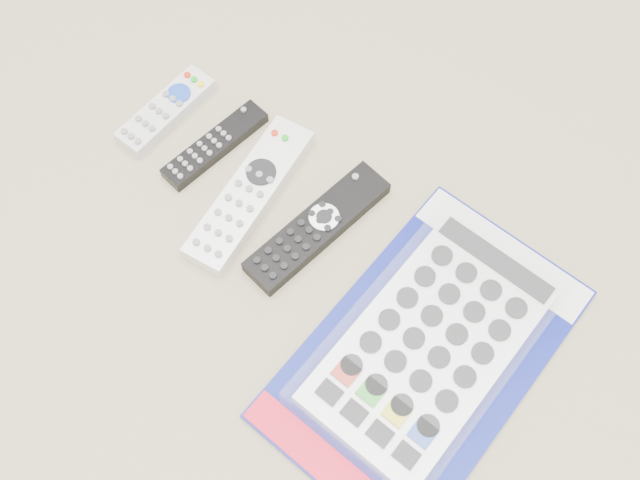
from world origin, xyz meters
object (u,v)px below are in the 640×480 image
Objects in this scene: remote_small_grey at (166,111)px; remote_slim_black at (214,145)px; remote_silver_dvd at (250,194)px; remote_large_black at (317,227)px; jumbo_remote_packaged at (430,344)px.

remote_slim_black is at bearing 0.96° from remote_small_grey.
remote_large_black is at bearing 0.85° from remote_silver_dvd.
remote_small_grey is at bearing 174.67° from jumbo_remote_packaged.
jumbo_remote_packaged is at bearing -5.91° from remote_small_grey.
jumbo_remote_packaged is at bearing -4.32° from remote_large_black.
remote_silver_dvd is (0.17, -0.04, 0.00)m from remote_small_grey.
remote_small_grey reaches higher than remote_slim_black.
remote_silver_dvd is at bearing -8.46° from remote_small_grey.
remote_silver_dvd reaches higher than remote_large_black.
remote_silver_dvd is 0.58× the size of jumbo_remote_packaged.
remote_slim_black is at bearing 173.11° from jumbo_remote_packaged.
remote_small_grey is 0.71× the size of remote_large_black.
remote_slim_black is 0.76× the size of remote_large_black.
remote_slim_black is (0.09, -0.01, -0.00)m from remote_small_grey.
remote_large_black is 0.54× the size of jumbo_remote_packaged.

